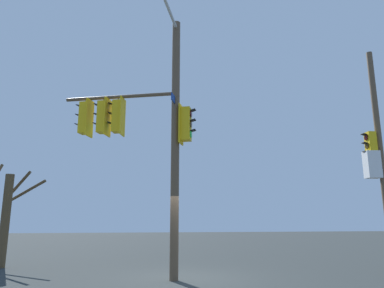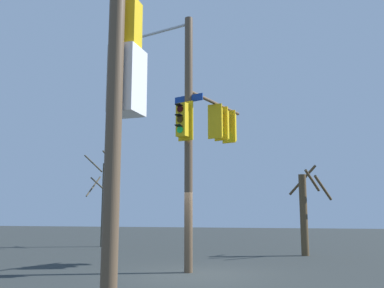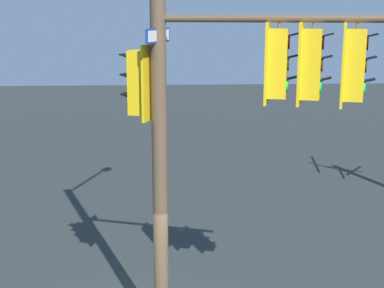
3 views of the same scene
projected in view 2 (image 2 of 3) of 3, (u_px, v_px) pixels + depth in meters
The scene contains 5 objects.
ground_plane at pixel (197, 275), 12.65m from camera, with size 80.00×80.00×0.00m, color #2A2F2F.
main_signal_pole_assembly at pixel (199, 124), 14.72m from camera, with size 4.65×4.40×8.50m.
secondary_pole_assembly at pixel (121, 56), 6.14m from camera, with size 0.46×0.77×8.37m.
bare_tree_behind_pole at pixel (103, 199), 23.46m from camera, with size 1.83×1.96×5.30m.
bare_tree_across_street at pixel (305, 210), 18.51m from camera, with size 1.91×1.98×4.04m.
Camera 2 is at (-2.73, 12.84, 1.86)m, focal length 39.14 mm.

